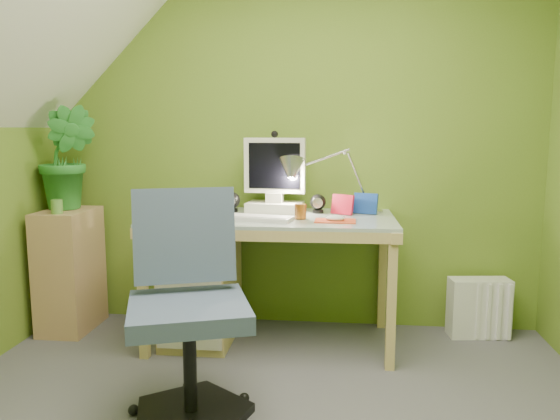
# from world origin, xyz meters

# --- Properties ---
(wall_back) EXTENTS (3.20, 0.01, 2.40)m
(wall_back) POSITION_xyz_m (0.00, 1.60, 1.20)
(wall_back) COLOR olive
(wall_back) RESTS_ON floor
(desk) EXTENTS (1.46, 0.75, 0.78)m
(desk) POSITION_xyz_m (-0.08, 1.23, 0.39)
(desk) COLOR tan
(desk) RESTS_ON floor
(monitor) EXTENTS (0.39, 0.25, 0.51)m
(monitor) POSITION_xyz_m (-0.08, 1.41, 1.03)
(monitor) COLOR silver
(monitor) RESTS_ON desk
(speaker_left) EXTENTS (0.12, 0.12, 0.13)m
(speaker_left) POSITION_xyz_m (-0.35, 1.39, 0.84)
(speaker_left) COLOR black
(speaker_left) RESTS_ON desk
(speaker_right) EXTENTS (0.11, 0.11, 0.12)m
(speaker_right) POSITION_xyz_m (0.19, 1.39, 0.84)
(speaker_right) COLOR black
(speaker_right) RESTS_ON desk
(keyboard) EXTENTS (0.46, 0.22, 0.02)m
(keyboard) POSITION_xyz_m (-0.16, 1.09, 0.79)
(keyboard) COLOR silver
(keyboard) RESTS_ON desk
(mousepad) EXTENTS (0.23, 0.17, 0.01)m
(mousepad) POSITION_xyz_m (0.30, 1.09, 0.78)
(mousepad) COLOR #BB3E1D
(mousepad) RESTS_ON desk
(mouse) EXTENTS (0.11, 0.07, 0.04)m
(mouse) POSITION_xyz_m (0.30, 1.09, 0.80)
(mouse) COLOR silver
(mouse) RESTS_ON mousepad
(amber_tumbler) EXTENTS (0.08, 0.08, 0.09)m
(amber_tumbler) POSITION_xyz_m (0.10, 1.15, 0.82)
(amber_tumbler) COLOR #9A5516
(amber_tumbler) RESTS_ON desk
(candle_cluster) EXTENTS (0.19, 0.17, 0.12)m
(candle_cluster) POSITION_xyz_m (-0.68, 1.24, 0.84)
(candle_cluster) COLOR #BF4110
(candle_cluster) RESTS_ON desk
(photo_frame_red) EXTENTS (0.13, 0.09, 0.12)m
(photo_frame_red) POSITION_xyz_m (0.34, 1.35, 0.84)
(photo_frame_red) COLOR red
(photo_frame_red) RESTS_ON desk
(photo_frame_blue) EXTENTS (0.15, 0.07, 0.13)m
(photo_frame_blue) POSITION_xyz_m (0.48, 1.39, 0.84)
(photo_frame_blue) COLOR navy
(photo_frame_blue) RESTS_ON desk
(photo_frame_green) EXTENTS (0.14, 0.04, 0.12)m
(photo_frame_green) POSITION_xyz_m (-0.48, 1.37, 0.84)
(photo_frame_green) COLOR #9FC587
(photo_frame_green) RESTS_ON desk
(desk_lamp) EXTENTS (0.57, 0.35, 0.57)m
(desk_lamp) POSITION_xyz_m (0.37, 1.41, 1.06)
(desk_lamp) COLOR #ADAEB2
(desk_lamp) RESTS_ON desk
(side_ledge) EXTENTS (0.29, 0.45, 0.78)m
(side_ledge) POSITION_xyz_m (-1.40, 1.31, 0.39)
(side_ledge) COLOR tan
(side_ledge) RESTS_ON floor
(potted_plant) EXTENTS (0.38, 0.32, 0.66)m
(potted_plant) POSITION_xyz_m (-1.40, 1.36, 1.11)
(potted_plant) COLOR #297C2A
(potted_plant) RESTS_ON side_ledge
(green_cup) EXTENTS (0.08, 0.08, 0.09)m
(green_cup) POSITION_xyz_m (-1.38, 1.16, 0.82)
(green_cup) COLOR #5C933D
(green_cup) RESTS_ON side_ledge
(task_chair) EXTENTS (0.74, 0.74, 1.05)m
(task_chair) POSITION_xyz_m (-0.32, 0.29, 0.53)
(task_chair) COLOR #404F69
(task_chair) RESTS_ON floor
(radiator) EXTENTS (0.38, 0.19, 0.37)m
(radiator) POSITION_xyz_m (1.20, 1.46, 0.18)
(radiator) COLOR silver
(radiator) RESTS_ON floor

